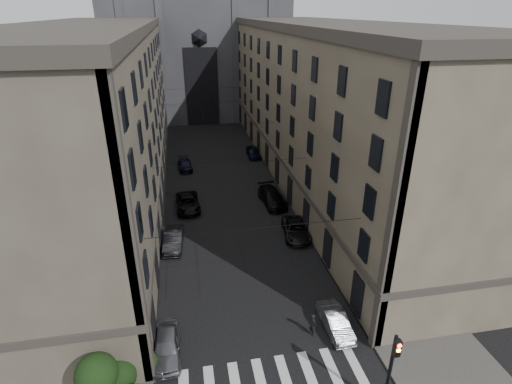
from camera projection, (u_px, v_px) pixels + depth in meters
sidewalk_left at (135, 186)px, 49.76m from camera, size 7.00×80.00×0.15m
sidewalk_right at (297, 174)px, 53.32m from camera, size 7.00×80.00×0.15m
zebra_crossing at (273, 378)px, 23.88m from camera, size 11.00×3.20×0.01m
building_left at (98, 113)px, 45.40m from camera, size 13.60×60.60×18.85m
building_right at (323, 104)px, 49.96m from camera, size 13.60×60.60×18.85m
gothic_tower at (195, 22)px, 78.96m from camera, size 35.00×23.00×58.00m
traffic_light_right at (392, 365)px, 20.71m from camera, size 0.34×0.50×5.20m
shrub_cluster at (117, 379)px, 21.66m from camera, size 3.90×4.40×3.90m
tram_wires at (217, 126)px, 48.22m from camera, size 14.00×60.00×0.43m
car_left_near at (167, 346)px, 25.20m from camera, size 1.79×4.38×1.49m
car_left_midnear at (174, 239)px, 36.82m from camera, size 2.01×4.81×1.55m
car_left_midfar at (188, 203)px, 43.85m from camera, size 2.72×5.47×1.49m
car_left_far at (185, 165)px, 54.85m from camera, size 2.15×4.54×1.28m
car_right_near at (335, 322)px, 27.25m from camera, size 1.52×4.10×1.34m
car_right_midnear at (296, 229)px, 38.60m from camera, size 2.97×5.38×1.43m
car_right_midfar at (272, 197)px, 44.96m from camera, size 2.74×5.83×1.65m
car_right_far at (253, 152)px, 59.44m from camera, size 1.77×4.40×1.50m
pedestrian at (313, 324)px, 26.79m from camera, size 0.55×0.70×1.68m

